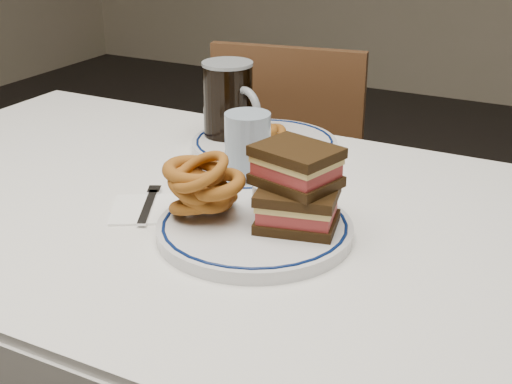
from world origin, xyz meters
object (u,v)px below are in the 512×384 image
at_px(chair_far, 296,178).
at_px(reuben_sandwich, 297,187).
at_px(far_plate, 264,144).
at_px(beer_mug, 229,103).
at_px(main_plate, 255,229).

distance_m(chair_far, reuben_sandwich, 0.97).
bearing_deg(far_plate, reuben_sandwich, -55.83).
height_order(reuben_sandwich, far_plate, reuben_sandwich).
height_order(chair_far, reuben_sandwich, reuben_sandwich).
relative_size(reuben_sandwich, far_plate, 0.50).
height_order(chair_far, beer_mug, beer_mug).
distance_m(main_plate, reuben_sandwich, 0.09).
distance_m(chair_far, far_plate, 0.61).
bearing_deg(main_plate, reuben_sandwich, 27.23).
bearing_deg(beer_mug, chair_far, 98.90).
bearing_deg(beer_mug, reuben_sandwich, -46.96).
xyz_separation_m(chair_far, beer_mug, (0.08, -0.51, 0.36)).
relative_size(chair_far, reuben_sandwich, 5.99).
bearing_deg(far_plate, chair_far, 107.37).
distance_m(chair_far, beer_mug, 0.63).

